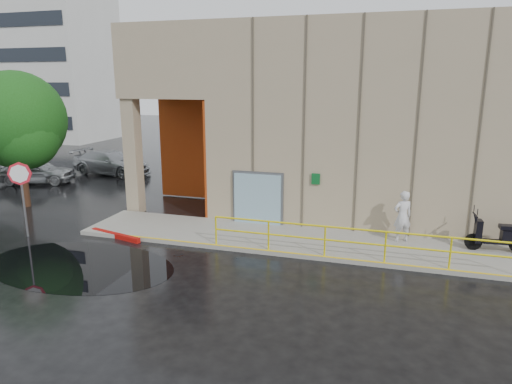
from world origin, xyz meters
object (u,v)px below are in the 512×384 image
at_px(car_c, 111,162).
at_px(tree_near, 18,124).
at_px(red_curb, 115,235).
at_px(scooter, 499,227).
at_px(car_a, 36,171).
at_px(stop_sign, 21,184).
at_px(person, 402,216).

relative_size(car_c, tree_near, 0.83).
height_order(red_curb, car_c, car_c).
bearing_deg(scooter, tree_near, 174.85).
height_order(car_a, car_c, car_c).
xyz_separation_m(red_curb, car_c, (-7.07, 10.43, 0.66)).
relative_size(car_a, tree_near, 0.68).
relative_size(stop_sign, car_c, 0.55).
height_order(stop_sign, car_a, stop_sign).
bearing_deg(red_curb, car_a, 144.58).
xyz_separation_m(person, car_a, (-19.94, 4.67, -0.35)).
bearing_deg(car_c, red_curb, -138.26).
height_order(scooter, car_a, scooter).
distance_m(red_curb, car_c, 12.62).
distance_m(car_a, car_c, 4.40).
height_order(stop_sign, car_c, stop_sign).
bearing_deg(person, car_a, -39.56).
distance_m(scooter, red_curb, 13.49).
bearing_deg(stop_sign, tree_near, 129.57).
relative_size(person, car_a, 0.44).
height_order(car_c, tree_near, tree_near).
distance_m(scooter, car_a, 23.49).
relative_size(scooter, car_c, 0.38).
bearing_deg(red_curb, person, 12.24).
distance_m(car_c, tree_near, 8.45).
relative_size(person, red_curb, 0.77).
distance_m(person, stop_sign, 13.89).
distance_m(stop_sign, car_a, 10.14).
xyz_separation_m(scooter, car_c, (-20.37, 8.35, -0.26)).
height_order(person, car_c, person).
bearing_deg(red_curb, tree_near, 157.77).
xyz_separation_m(person, tree_near, (-16.61, 0.38, 2.78)).
xyz_separation_m(person, red_curb, (-10.25, -2.22, -0.98)).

